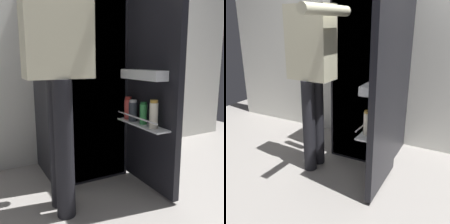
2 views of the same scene
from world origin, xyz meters
The scene contains 4 objects.
ground_plane centered at (0.00, 0.00, 0.00)m, with size 5.53×5.53×0.00m, color gray.
kitchen_wall centered at (0.00, 0.90, 1.25)m, with size 4.40×0.10×2.50m, color silver.
refrigerator centered at (0.03, 0.50, 0.90)m, with size 0.70×1.22×1.80m.
person centered at (-0.34, -0.04, 1.08)m, with size 0.55×0.75×1.78m.
Camera 2 is at (0.94, -1.97, 1.38)m, focal length 41.56 mm.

